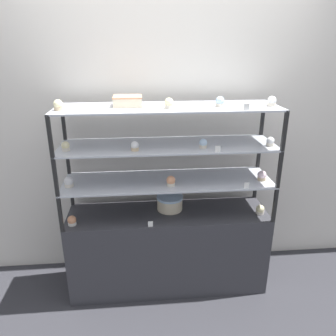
% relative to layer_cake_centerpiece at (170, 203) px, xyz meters
% --- Properties ---
extents(ground_plane, '(20.00, 20.00, 0.00)m').
position_rel_layer_cake_centerpiece_xyz_m(ground_plane, '(-0.02, -0.06, -0.73)').
color(ground_plane, '#2D2D33').
extents(back_wall, '(8.00, 0.05, 2.60)m').
position_rel_layer_cake_centerpiece_xyz_m(back_wall, '(-0.02, 0.31, 0.57)').
color(back_wall, silver).
rests_on(back_wall, ground_plane).
extents(display_base, '(1.57, 0.44, 0.67)m').
position_rel_layer_cake_centerpiece_xyz_m(display_base, '(-0.02, -0.06, -0.39)').
color(display_base, '#333338').
rests_on(display_base, ground_plane).
extents(display_riser_lower, '(1.57, 0.44, 0.28)m').
position_rel_layer_cake_centerpiece_xyz_m(display_riser_lower, '(-0.02, -0.06, 0.21)').
color(display_riser_lower, black).
rests_on(display_riser_lower, display_base).
extents(display_riser_middle, '(1.57, 0.44, 0.28)m').
position_rel_layer_cake_centerpiece_xyz_m(display_riser_middle, '(-0.02, -0.06, 0.49)').
color(display_riser_middle, black).
rests_on(display_riser_middle, display_riser_lower).
extents(display_riser_upper, '(1.57, 0.44, 0.28)m').
position_rel_layer_cake_centerpiece_xyz_m(display_riser_upper, '(-0.02, -0.06, 0.77)').
color(display_riser_upper, black).
rests_on(display_riser_upper, display_riser_middle).
extents(layer_cake_centerpiece, '(0.21, 0.21, 0.12)m').
position_rel_layer_cake_centerpiece_xyz_m(layer_cake_centerpiece, '(0.00, 0.00, 0.00)').
color(layer_cake_centerpiece, beige).
rests_on(layer_cake_centerpiece, display_base).
extents(sheet_cake_frosted, '(0.20, 0.17, 0.07)m').
position_rel_layer_cake_centerpiece_xyz_m(sheet_cake_frosted, '(-0.30, -0.02, 0.82)').
color(sheet_cake_frosted, beige).
rests_on(sheet_cake_frosted, display_riser_upper).
extents(cupcake_0, '(0.06, 0.06, 0.07)m').
position_rel_layer_cake_centerpiece_xyz_m(cupcake_0, '(-0.74, -0.18, -0.02)').
color(cupcake_0, white).
rests_on(cupcake_0, display_base).
extents(cupcake_1, '(0.06, 0.06, 0.07)m').
position_rel_layer_cake_centerpiece_xyz_m(cupcake_1, '(0.70, -0.14, -0.02)').
color(cupcake_1, beige).
rests_on(cupcake_1, display_base).
extents(price_tag_0, '(0.04, 0.00, 0.04)m').
position_rel_layer_cake_centerpiece_xyz_m(price_tag_0, '(-0.17, -0.26, -0.04)').
color(price_tag_0, white).
rests_on(price_tag_0, display_base).
extents(cupcake_2, '(0.07, 0.07, 0.08)m').
position_rel_layer_cake_centerpiece_xyz_m(cupcake_2, '(-0.74, -0.11, 0.26)').
color(cupcake_2, beige).
rests_on(cupcake_2, display_riser_lower).
extents(cupcake_3, '(0.07, 0.07, 0.08)m').
position_rel_layer_cake_centerpiece_xyz_m(cupcake_3, '(-0.01, -0.16, 0.26)').
color(cupcake_3, beige).
rests_on(cupcake_3, display_riser_lower).
extents(cupcake_4, '(0.07, 0.07, 0.08)m').
position_rel_layer_cake_centerpiece_xyz_m(cupcake_4, '(0.69, -0.12, 0.26)').
color(cupcake_4, '#CCB28C').
rests_on(cupcake_4, display_riser_lower).
extents(price_tag_1, '(0.04, 0.00, 0.04)m').
position_rel_layer_cake_centerpiece_xyz_m(price_tag_1, '(0.53, -0.26, 0.24)').
color(price_tag_1, white).
rests_on(price_tag_1, display_riser_lower).
extents(cupcake_5, '(0.06, 0.06, 0.07)m').
position_rel_layer_cake_centerpiece_xyz_m(cupcake_5, '(-0.73, -0.13, 0.53)').
color(cupcake_5, beige).
rests_on(cupcake_5, display_riser_middle).
extents(cupcake_6, '(0.06, 0.06, 0.07)m').
position_rel_layer_cake_centerpiece_xyz_m(cupcake_6, '(-0.26, -0.17, 0.53)').
color(cupcake_6, '#CCB28C').
rests_on(cupcake_6, display_riser_middle).
extents(cupcake_7, '(0.06, 0.06, 0.07)m').
position_rel_layer_cake_centerpiece_xyz_m(cupcake_7, '(0.22, -0.15, 0.53)').
color(cupcake_7, beige).
rests_on(cupcake_7, display_riser_middle).
extents(cupcake_8, '(0.06, 0.06, 0.07)m').
position_rel_layer_cake_centerpiece_xyz_m(cupcake_8, '(0.71, -0.15, 0.53)').
color(cupcake_8, beige).
rests_on(cupcake_8, display_riser_middle).
extents(price_tag_2, '(0.04, 0.00, 0.04)m').
position_rel_layer_cake_centerpiece_xyz_m(price_tag_2, '(0.30, -0.26, 0.52)').
color(price_tag_2, white).
rests_on(price_tag_2, display_riser_middle).
extents(cupcake_9, '(0.06, 0.06, 0.07)m').
position_rel_layer_cake_centerpiece_xyz_m(cupcake_9, '(-0.75, -0.13, 0.81)').
color(cupcake_9, '#CCB28C').
rests_on(cupcake_9, display_riser_upper).
extents(cupcake_10, '(0.06, 0.06, 0.07)m').
position_rel_layer_cake_centerpiece_xyz_m(cupcake_10, '(-0.02, -0.13, 0.81)').
color(cupcake_10, beige).
rests_on(cupcake_10, display_riser_upper).
extents(cupcake_11, '(0.06, 0.06, 0.07)m').
position_rel_layer_cake_centerpiece_xyz_m(cupcake_11, '(0.34, -0.10, 0.81)').
color(cupcake_11, beige).
rests_on(cupcake_11, display_riser_upper).
extents(cupcake_12, '(0.06, 0.06, 0.07)m').
position_rel_layer_cake_centerpiece_xyz_m(cupcake_12, '(0.70, -0.11, 0.81)').
color(cupcake_12, beige).
rests_on(cupcake_12, display_riser_upper).
extents(price_tag_3, '(0.04, 0.00, 0.04)m').
position_rel_layer_cake_centerpiece_xyz_m(price_tag_3, '(0.48, -0.26, 0.80)').
color(price_tag_3, white).
rests_on(price_tag_3, display_riser_upper).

